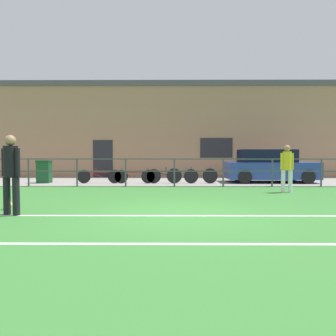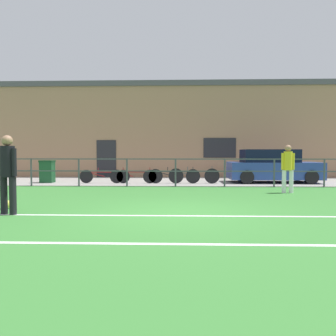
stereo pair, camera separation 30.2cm
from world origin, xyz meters
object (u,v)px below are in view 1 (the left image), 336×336
Objects in this scene: parked_car_red at (269,167)px; soccer_ball_match at (8,205)px; bicycle_parked_4 at (172,176)px; player_goalkeeper at (11,170)px; bicycle_parked_1 at (102,176)px; player_striker at (287,166)px; bicycle_parked_3 at (192,176)px; bicycle_parked_2 at (131,176)px; trash_bin_0 at (44,171)px.

soccer_ball_match is at bearing -139.11° from parked_car_red.
bicycle_parked_4 is at bearing -171.54° from parked_car_red.
player_goalkeeper is at bearing -115.74° from bicycle_parked_4.
player_goalkeeper reaches higher than bicycle_parked_1.
player_striker is 7.45× the size of soccer_ball_match.
soccer_ball_match is 0.10× the size of bicycle_parked_3.
player_striker reaches higher than bicycle_parked_2.
bicycle_parked_2 is 0.93× the size of bicycle_parked_3.
player_goalkeeper reaches higher than bicycle_parked_3.
bicycle_parked_2 is at bearing -84.15° from player_goalkeeper.
parked_car_red is 1.77× the size of bicycle_parked_4.
bicycle_parked_1 is 1.08× the size of bicycle_parked_2.
bicycle_parked_1 is at bearing -174.97° from parked_car_red.
bicycle_parked_1 is 0.98× the size of bicycle_parked_4.
player_goalkeeper reaches higher than soccer_ball_match.
bicycle_parked_2 is (1.75, 7.45, -0.66)m from player_goalkeeper.
player_striker is at bearing -29.09° from bicycle_parked_2.
bicycle_parked_1 is at bearing -180.00° from bicycle_parked_4.
player_striker reaches higher than bicycle_parked_1.
trash_bin_0 is at bearing 175.52° from bicycle_parked_1.
bicycle_parked_3 is 2.22× the size of trash_bin_0.
bicycle_parked_3 is (4.01, 0.00, 0.03)m from bicycle_parked_1.
player_striker reaches higher than soccer_ball_match.
bicycle_parked_3 is (-3.08, 3.22, -0.57)m from player_striker.
soccer_ball_match is at bearing -120.91° from bicycle_parked_4.
player_striker is 0.40× the size of parked_car_red.
soccer_ball_match is 0.10× the size of bicycle_parked_2.
bicycle_parked_1 is (0.90, 6.74, 0.23)m from soccer_ball_match.
player_striker is 6.66m from bicycle_parked_2.
soccer_ball_match is 7.86m from bicycle_parked_4.
soccer_ball_match is 6.80m from bicycle_parked_1.
player_goalkeeper is 1.72× the size of trash_bin_0.
bicycle_parked_2 is at bearing -180.00° from bicycle_parked_3.
soccer_ball_match is (-0.44, 0.71, -0.89)m from player_goalkeeper.
bicycle_parked_3 reaches higher than bicycle_parked_2.
bicycle_parked_4 reaches higher than bicycle_parked_2.
bicycle_parked_1 is 1.00× the size of bicycle_parked_3.
player_striker is at bearing -131.69° from player_goalkeeper.
trash_bin_0 is (-2.69, 0.21, 0.20)m from bicycle_parked_1.
parked_car_red is at bearing 5.03° from bicycle_parked_1.
bicycle_parked_2 is (2.20, 6.74, 0.23)m from soccer_ball_match.
trash_bin_0 reaches higher than soccer_ball_match.
bicycle_parked_3 is at bearing -101.89° from player_goalkeeper.
player_striker is 0.78× the size of bicycle_parked_2.
player_goalkeeper is at bearing -120.97° from bicycle_parked_3.
player_goalkeeper is 0.76× the size of bicycle_parked_4.
parked_car_red reaches higher than trash_bin_0.
player_goalkeeper is 0.84× the size of bicycle_parked_2.
bicycle_parked_3 reaches higher than bicycle_parked_1.
bicycle_parked_1 is 2.22× the size of trash_bin_0.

